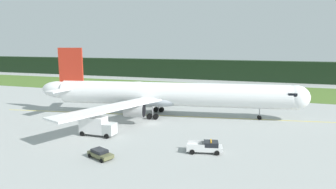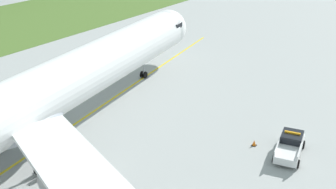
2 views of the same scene
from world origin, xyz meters
The scene contains 9 objects.
ground centered at (0.00, 0.00, 0.00)m, with size 320.00×320.00×0.00m, color #9EA2A0.
grass_verge centered at (0.00, 50.33, 0.02)m, with size 320.00×32.31×0.04m, color #4A6B2A.
distant_tree_line centered at (0.00, 81.17, 4.54)m, with size 288.00×5.73×9.07m, color black.
taxiway_centerline_main centered at (1.88, 7.58, 0.00)m, with size 83.15×0.30×0.01m, color yellow.
airliner centered at (1.14, 7.46, 5.04)m, with size 61.81×49.56×15.61m.
ops_pickup_truck centered at (13.95, -12.73, 0.90)m, with size 5.76×3.22×1.94m.
catering_truck centered at (-6.56, -10.46, 1.81)m, with size 6.66×2.71×3.59m.
staff_car centered at (-0.29, -19.77, 0.70)m, with size 4.53×3.30×1.30m.
apron_cone centered at (13.42, -9.36, 0.29)m, with size 0.47×0.47×0.60m.
Camera 1 is at (21.76, -55.22, 16.49)m, focal length 31.26 mm.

